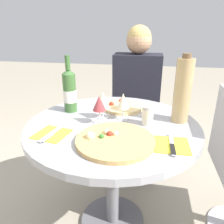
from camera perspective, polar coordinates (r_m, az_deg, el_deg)
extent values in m
plane|color=#9E937F|center=(1.61, 0.14, -26.57)|extent=(12.00, 12.00, 0.00)
cylinder|color=slate|center=(1.60, 0.14, -26.29)|extent=(0.41, 0.41, 0.02)
cylinder|color=slate|center=(1.37, 0.15, -16.79)|extent=(0.08, 0.08, 0.65)
cylinder|color=#9E9EA3|center=(1.18, 0.17, -3.68)|extent=(0.93, 0.93, 0.04)
cylinder|color=silver|center=(2.19, 5.76, -11.37)|extent=(0.38, 0.38, 0.01)
cylinder|color=silver|center=(2.09, 5.97, -6.54)|extent=(0.06, 0.06, 0.43)
cube|color=silver|center=(1.99, 6.23, -0.67)|extent=(0.42, 0.42, 0.03)
cube|color=silver|center=(2.11, 6.91, 7.04)|extent=(0.42, 0.02, 0.42)
cube|color=black|center=(1.93, 5.57, -8.53)|extent=(0.34, 0.34, 0.46)
cube|color=black|center=(1.90, 6.57, 7.01)|extent=(0.39, 0.22, 0.52)
sphere|color=tan|center=(1.84, 7.07, 17.95)|extent=(0.20, 0.20, 0.20)
sphere|color=tan|center=(1.84, 7.11, 18.75)|extent=(0.19, 0.19, 0.19)
cylinder|color=tan|center=(0.99, 0.86, -7.43)|extent=(0.36, 0.36, 0.02)
sphere|color=beige|center=(1.01, 0.95, -5.67)|extent=(0.03, 0.03, 0.03)
sphere|color=#B22D1E|center=(1.01, -0.60, -5.72)|extent=(0.03, 0.03, 0.03)
sphere|color=beige|center=(1.02, -1.23, -5.22)|extent=(0.03, 0.03, 0.03)
sphere|color=#336B28|center=(0.99, -2.75, -6.39)|extent=(0.03, 0.03, 0.03)
sphere|color=beige|center=(0.99, -5.64, -6.27)|extent=(0.04, 0.04, 0.04)
cylinder|color=#E5C17F|center=(1.38, 2.77, 1.39)|extent=(0.26, 0.26, 0.02)
sphere|color=#336B28|center=(1.33, 3.31, 1.44)|extent=(0.04, 0.04, 0.04)
sphere|color=#336B28|center=(1.40, 3.20, 2.40)|extent=(0.03, 0.03, 0.03)
sphere|color=#B22D1E|center=(1.45, 2.23, 3.03)|extent=(0.03, 0.03, 0.03)
sphere|color=#B22D1E|center=(1.38, -0.12, 2.08)|extent=(0.03, 0.03, 0.03)
cylinder|color=#38602D|center=(1.33, -10.98, 4.92)|extent=(0.08, 0.08, 0.23)
cone|color=#38602D|center=(1.30, -11.38, 10.32)|extent=(0.08, 0.08, 0.03)
cylinder|color=#38602D|center=(1.29, -11.55, 12.52)|extent=(0.03, 0.03, 0.08)
cylinder|color=silver|center=(1.33, -10.92, 4.17)|extent=(0.08, 0.08, 0.07)
cylinder|color=tan|center=(1.20, 17.95, 5.19)|extent=(0.09, 0.09, 0.34)
cylinder|color=brown|center=(1.17, 19.00, 13.73)|extent=(0.04, 0.04, 0.02)
cylinder|color=silver|center=(1.16, 9.27, -1.23)|extent=(0.06, 0.06, 0.09)
cylinder|color=#B2B2B7|center=(1.14, 9.42, 1.13)|extent=(0.06, 0.06, 0.02)
cylinder|color=silver|center=(1.23, 2.84, -1.76)|extent=(0.06, 0.06, 0.00)
cylinder|color=silver|center=(1.21, 2.86, -0.36)|extent=(0.01, 0.01, 0.06)
cone|color=beige|center=(1.19, 2.93, 2.90)|extent=(0.07, 0.07, 0.08)
cylinder|color=silver|center=(1.17, -3.26, -2.90)|extent=(0.06, 0.06, 0.00)
cylinder|color=silver|center=(1.16, -3.30, -1.19)|extent=(0.01, 0.01, 0.07)
cone|color=#9E383D|center=(1.13, -3.38, 2.32)|extent=(0.07, 0.07, 0.08)
cylinder|color=silver|center=(1.24, -2.41, -1.38)|extent=(0.06, 0.06, 0.00)
cylinder|color=silver|center=(1.23, -2.43, 0.01)|extent=(0.01, 0.01, 0.06)
cone|color=beige|center=(1.21, -2.49, 3.25)|extent=(0.08, 0.08, 0.08)
cube|color=yellow|center=(1.10, -15.41, -5.51)|extent=(0.18, 0.18, 0.00)
cube|color=silver|center=(1.10, -15.43, -5.30)|extent=(0.05, 0.19, 0.00)
cube|color=silver|center=(1.06, -16.52, -6.31)|extent=(0.04, 0.09, 0.00)
cube|color=yellow|center=(1.00, 15.37, -8.29)|extent=(0.15, 0.15, 0.00)
cube|color=silver|center=(1.00, 15.39, -8.06)|extent=(0.02, 0.19, 0.00)
cube|color=black|center=(0.96, 15.61, -9.33)|extent=(0.02, 0.09, 0.00)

